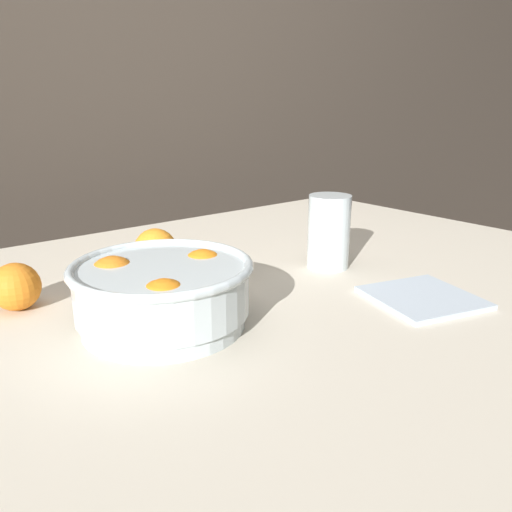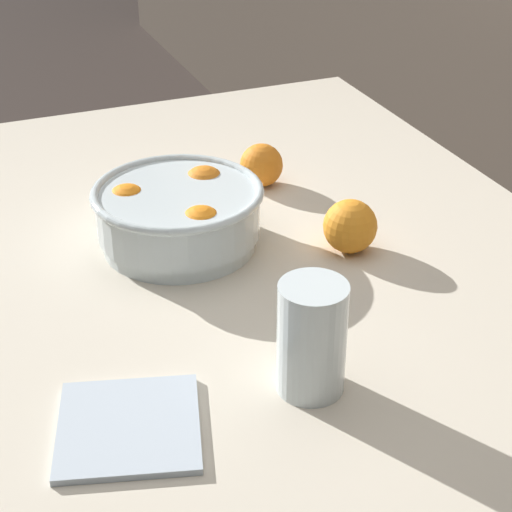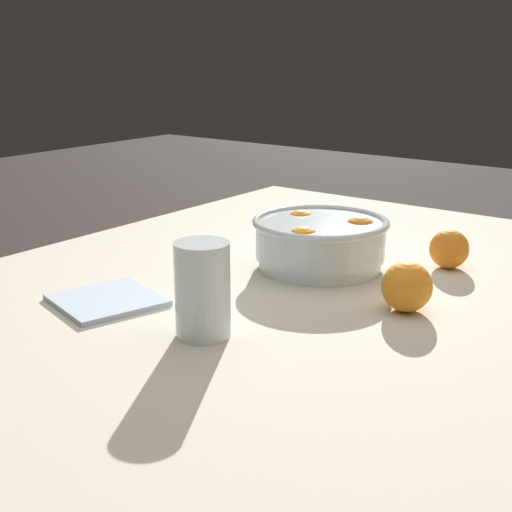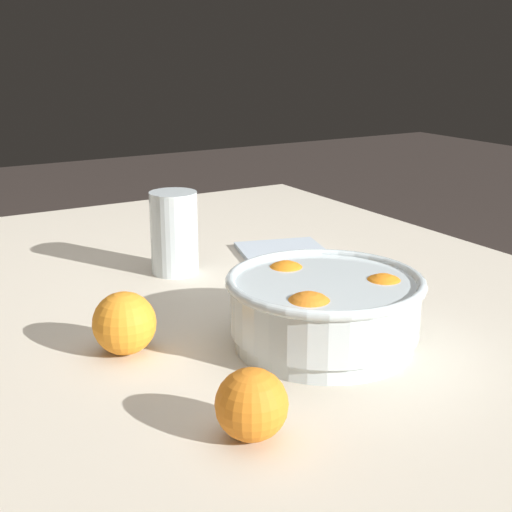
{
  "view_description": "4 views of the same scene",
  "coord_description": "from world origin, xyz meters",
  "px_view_note": "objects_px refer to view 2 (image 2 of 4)",
  "views": [
    {
      "loc": [
        -0.44,
        -0.56,
        1.05
      ],
      "look_at": [
        -0.01,
        -0.02,
        0.84
      ],
      "focal_mm": 35.0,
      "sensor_mm": 36.0,
      "label": 1
    },
    {
      "loc": [
        0.85,
        -0.31,
        1.37
      ],
      "look_at": [
        0.02,
        0.03,
        0.84
      ],
      "focal_mm": 60.0,
      "sensor_mm": 36.0,
      "label": 2
    },
    {
      "loc": [
        0.86,
        0.61,
        1.15
      ],
      "look_at": [
        0.05,
        0.0,
        0.85
      ],
      "focal_mm": 50.0,
      "sensor_mm": 36.0,
      "label": 3
    },
    {
      "loc": [
        -0.8,
        0.46,
        1.13
      ],
      "look_at": [
        0.0,
        -0.02,
        0.84
      ],
      "focal_mm": 50.0,
      "sensor_mm": 36.0,
      "label": 4
    }
  ],
  "objects_px": {
    "orange_loose_near_bowl": "(261,165)",
    "orange_loose_front": "(350,226)",
    "juice_glass": "(312,343)",
    "fruit_bowl": "(179,214)"
  },
  "relations": [
    {
      "from": "fruit_bowl",
      "to": "orange_loose_front",
      "type": "relative_size",
      "value": 3.16
    },
    {
      "from": "juice_glass",
      "to": "fruit_bowl",
      "type": "bearing_deg",
      "value": -174.21
    },
    {
      "from": "juice_glass",
      "to": "orange_loose_front",
      "type": "bearing_deg",
      "value": 144.56
    },
    {
      "from": "fruit_bowl",
      "to": "orange_loose_near_bowl",
      "type": "bearing_deg",
      "value": 127.06
    },
    {
      "from": "juice_glass",
      "to": "orange_loose_near_bowl",
      "type": "bearing_deg",
      "value": 163.53
    },
    {
      "from": "juice_glass",
      "to": "orange_loose_near_bowl",
      "type": "xyz_separation_m",
      "value": [
        -0.49,
        0.14,
        -0.03
      ]
    },
    {
      "from": "orange_loose_near_bowl",
      "to": "orange_loose_front",
      "type": "distance_m",
      "value": 0.24
    },
    {
      "from": "juice_glass",
      "to": "orange_loose_near_bowl",
      "type": "distance_m",
      "value": 0.51
    },
    {
      "from": "fruit_bowl",
      "to": "juice_glass",
      "type": "height_order",
      "value": "juice_glass"
    },
    {
      "from": "fruit_bowl",
      "to": "juice_glass",
      "type": "bearing_deg",
      "value": 5.79
    }
  ]
}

